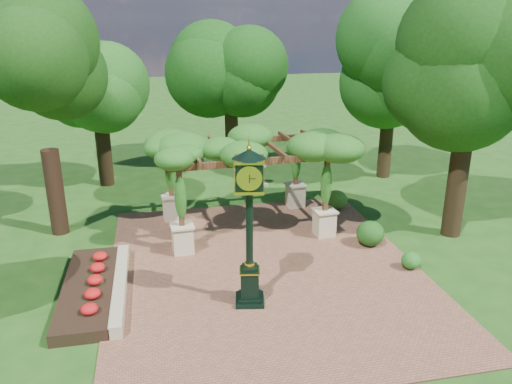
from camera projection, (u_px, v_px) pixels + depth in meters
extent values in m
plane|color=#1E4714|center=(272.00, 284.00, 15.53)|extent=(120.00, 120.00, 0.00)
cube|color=brown|center=(265.00, 269.00, 16.44)|extent=(10.00, 12.00, 0.04)
cube|color=#C6B793|center=(120.00, 286.00, 15.05)|extent=(0.35, 5.00, 0.40)
cube|color=red|center=(89.00, 290.00, 14.88)|extent=(1.50, 5.00, 0.36)
cube|color=black|center=(250.00, 300.00, 14.49)|extent=(0.95, 0.95, 0.12)
cube|color=black|center=(250.00, 283.00, 14.31)|extent=(0.59, 0.59, 0.92)
cube|color=gold|center=(250.00, 270.00, 14.17)|extent=(0.66, 0.66, 0.04)
cylinder|color=black|center=(249.00, 227.00, 13.74)|extent=(0.24, 0.24, 2.35)
cube|color=black|center=(249.00, 174.00, 13.23)|extent=(0.83, 0.83, 0.71)
cylinder|color=white|center=(249.00, 179.00, 12.88)|extent=(0.61, 0.14, 0.61)
cone|color=black|center=(249.00, 154.00, 13.05)|extent=(1.07, 1.07, 0.26)
sphere|color=gold|center=(249.00, 148.00, 13.00)|extent=(0.14, 0.14, 0.14)
cube|color=beige|center=(183.00, 239.00, 17.47)|extent=(0.74, 0.74, 0.96)
cube|color=#50321B|center=(181.00, 198.00, 16.96)|extent=(0.18, 0.18, 1.98)
cube|color=beige|center=(324.00, 223.00, 18.84)|extent=(0.74, 0.74, 0.96)
cube|color=#50321B|center=(326.00, 185.00, 18.33)|extent=(0.18, 0.18, 1.98)
cube|color=beige|center=(172.00, 208.00, 20.39)|extent=(0.74, 0.74, 0.96)
cube|color=#50321B|center=(170.00, 172.00, 19.89)|extent=(0.18, 0.18, 1.98)
cube|color=beige|center=(295.00, 196.00, 21.76)|extent=(0.74, 0.74, 0.96)
cube|color=#50321B|center=(296.00, 162.00, 21.25)|extent=(0.18, 0.18, 1.98)
cube|color=#50321B|center=(256.00, 162.00, 17.29)|extent=(6.21, 0.59, 0.24)
cube|color=#50321B|center=(235.00, 141.00, 20.22)|extent=(6.21, 0.59, 0.24)
ellipsoid|color=#245C1A|center=(245.00, 143.00, 18.66)|extent=(6.47, 4.29, 1.07)
cube|color=gray|center=(261.00, 184.00, 24.79)|extent=(0.69, 0.69, 0.10)
cylinder|color=gray|center=(261.00, 175.00, 24.64)|extent=(0.35, 0.35, 0.90)
cylinder|color=gray|center=(261.00, 166.00, 24.48)|extent=(0.66, 0.66, 0.05)
ellipsoid|color=#20631C|center=(411.00, 261.00, 16.35)|extent=(0.72, 0.72, 0.57)
ellipsoid|color=#1A4914|center=(370.00, 233.00, 18.00)|extent=(1.05, 1.05, 0.91)
ellipsoid|color=#32681E|center=(337.00, 200.00, 21.48)|extent=(1.06, 1.06, 0.82)
cylinder|color=black|center=(55.00, 192.00, 18.76)|extent=(0.64, 0.64, 3.30)
ellipsoid|color=#163A0E|center=(39.00, 77.00, 17.36)|extent=(4.22, 4.22, 5.21)
cylinder|color=black|center=(104.00, 154.00, 24.40)|extent=(0.71, 0.71, 3.13)
ellipsoid|color=#1E5017|center=(96.00, 69.00, 23.07)|extent=(3.65, 3.65, 4.94)
cylinder|color=#382516|center=(232.00, 139.00, 27.81)|extent=(0.72, 0.72, 2.94)
ellipsoid|color=#133E0F|center=(231.00, 69.00, 26.56)|extent=(4.39, 4.39, 4.65)
cylinder|color=#302312|center=(385.00, 146.00, 25.61)|extent=(0.67, 0.67, 3.30)
ellipsoid|color=#1A4E16|center=(393.00, 60.00, 24.21)|extent=(4.80, 4.80, 5.21)
cylinder|color=#302113|center=(456.00, 192.00, 18.59)|extent=(0.71, 0.71, 3.45)
ellipsoid|color=#143A0E|center=(473.00, 69.00, 17.12)|extent=(4.56, 4.56, 5.45)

